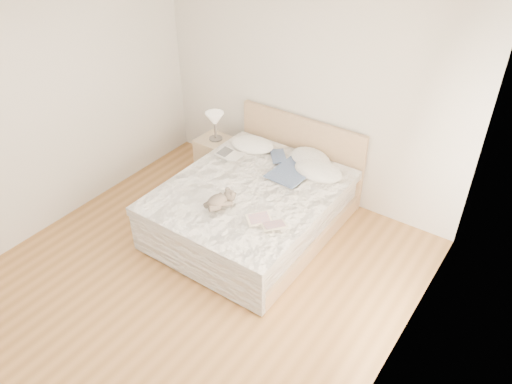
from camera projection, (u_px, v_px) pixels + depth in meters
floor at (188, 287)px, 5.06m from camera, size 4.00×4.50×0.00m
ceiling at (158, 16)px, 3.51m from camera, size 4.00×4.50×0.00m
wall_back at (307, 89)px, 5.79m from camera, size 4.00×0.02×2.70m
wall_left at (33, 116)px, 5.22m from camera, size 0.02×4.50×2.70m
wall_right at (397, 270)px, 3.35m from camera, size 0.02×4.50×2.70m
window at (414, 234)px, 3.50m from camera, size 0.02×1.30×1.10m
bed at (255, 205)px, 5.69m from camera, size 1.72×2.14×1.00m
nightstand at (217, 158)px, 6.58m from camera, size 0.47×0.42×0.56m
table_lamp at (215, 121)px, 6.27m from camera, size 0.25×0.25×0.37m
pillow_left at (252, 145)px, 6.15m from camera, size 0.61×0.48×0.16m
pillow_middle at (311, 159)px, 5.88m from camera, size 0.65×0.56×0.17m
pillow_right at (318, 171)px, 5.67m from camera, size 0.59×0.42×0.17m
blouse at (292, 171)px, 5.68m from camera, size 0.66×0.70×0.03m
photo_book at (230, 155)px, 5.97m from camera, size 0.35×0.25×0.03m
childrens_book at (266, 222)px, 4.92m from camera, size 0.44×0.42×0.02m
teddy_bear at (218, 205)px, 5.11m from camera, size 0.28×0.34×0.16m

